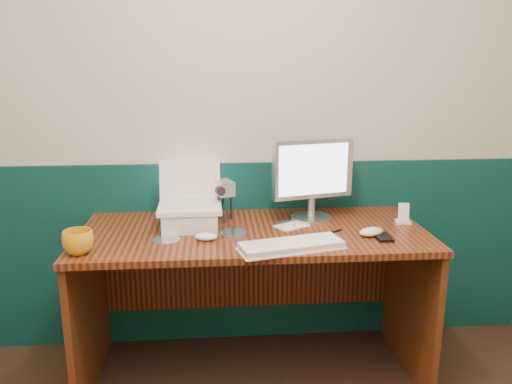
{
  "coord_description": "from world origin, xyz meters",
  "views": [
    {
      "loc": [
        0.0,
        -0.82,
        1.49
      ],
      "look_at": [
        0.17,
        1.23,
        0.97
      ],
      "focal_mm": 35.0,
      "sensor_mm": 36.0,
      "label": 1
    }
  ],
  "objects": [
    {
      "name": "mug",
      "position": [
        -0.56,
        1.14,
        0.8
      ],
      "size": [
        0.16,
        0.16,
        0.1
      ],
      "primitive_type": "imported",
      "rotation": [
        0.0,
        0.0,
        0.37
      ],
      "color": "orange",
      "rests_on": "desk"
    },
    {
      "name": "camcorder",
      "position": [
        0.04,
        1.54,
        0.86
      ],
      "size": [
        0.14,
        0.17,
        0.22
      ],
      "primitive_type": null,
      "rotation": [
        0.0,
        0.0,
        0.34
      ],
      "color": "#BABABF",
      "rests_on": "desk"
    },
    {
      "name": "wainscot",
      "position": [
        0.0,
        1.74,
        0.5
      ],
      "size": [
        3.48,
        0.02,
        1.0
      ],
      "primitive_type": "cube",
      "color": "#072D30",
      "rests_on": "ground"
    },
    {
      "name": "mouse_left",
      "position": [
        -0.05,
        1.26,
        0.77
      ],
      "size": [
        0.11,
        0.07,
        0.03
      ],
      "primitive_type": "ellipsoid",
      "rotation": [
        0.0,
        0.0,
        -0.1
      ],
      "color": "white",
      "rests_on": "desk"
    },
    {
      "name": "keyboard",
      "position": [
        0.31,
        1.12,
        0.76
      ],
      "size": [
        0.45,
        0.24,
        0.02
      ],
      "primitive_type": "cube",
      "rotation": [
        0.0,
        0.0,
        0.24
      ],
      "color": "silver",
      "rests_on": "desk"
    },
    {
      "name": "pen",
      "position": [
        0.51,
        1.3,
        0.75
      ],
      "size": [
        0.13,
        0.09,
        0.01
      ],
      "primitive_type": "cylinder",
      "rotation": [
        0.0,
        1.57,
        0.55
      ],
      "color": "black",
      "rests_on": "desk"
    },
    {
      "name": "back_wall",
      "position": [
        0.0,
        1.75,
        1.25
      ],
      "size": [
        3.5,
        0.04,
        2.5
      ],
      "primitive_type": "cube",
      "color": "beige",
      "rests_on": "ground"
    },
    {
      "name": "mouse_right",
      "position": [
        0.69,
        1.25,
        0.77
      ],
      "size": [
        0.13,
        0.11,
        0.04
      ],
      "primitive_type": "ellipsoid",
      "rotation": [
        0.0,
        0.0,
        0.36
      ],
      "color": "white",
      "rests_on": "desk"
    },
    {
      "name": "pda",
      "position": [
        0.74,
        1.21,
        0.76
      ],
      "size": [
        0.07,
        0.11,
        0.01
      ],
      "primitive_type": "cube",
      "rotation": [
        0.0,
        0.0,
        -0.01
      ],
      "color": "black",
      "rests_on": "desk"
    },
    {
      "name": "laptop",
      "position": [
        -0.12,
        1.43,
        0.96
      ],
      "size": [
        0.3,
        0.23,
        0.24
      ],
      "primitive_type": null,
      "rotation": [
        0.0,
        0.0,
        0.02
      ],
      "color": "white",
      "rests_on": "laptop_riser"
    },
    {
      "name": "cd_loose_b",
      "position": [
        0.36,
        1.45,
        0.75
      ],
      "size": [
        0.13,
        0.13,
        0.0
      ],
      "primitive_type": "cylinder",
      "color": "silver",
      "rests_on": "desk"
    },
    {
      "name": "laptop_riser",
      "position": [
        -0.12,
        1.43,
        0.79
      ],
      "size": [
        0.26,
        0.22,
        0.09
      ],
      "primitive_type": "cube",
      "rotation": [
        0.0,
        0.0,
        0.02
      ],
      "color": "silver",
      "rests_on": "desk"
    },
    {
      "name": "dock",
      "position": [
        0.9,
        1.42,
        0.76
      ],
      "size": [
        0.08,
        0.07,
        0.01
      ],
      "primitive_type": "cube",
      "rotation": [
        0.0,
        0.0,
        -0.16
      ],
      "color": "silver",
      "rests_on": "desk"
    },
    {
      "name": "music_player",
      "position": [
        0.9,
        1.42,
        0.81
      ],
      "size": [
        0.05,
        0.03,
        0.09
      ],
      "primitive_type": "cube",
      "rotation": [
        -0.17,
        0.0,
        -0.16
      ],
      "color": "white",
      "rests_on": "dock"
    },
    {
      "name": "cd_spindle",
      "position": [
        0.08,
        1.29,
        0.76
      ],
      "size": [
        0.12,
        0.12,
        0.02
      ],
      "primitive_type": "cylinder",
      "color": "#B6BDC7",
      "rests_on": "desk"
    },
    {
      "name": "desk",
      "position": [
        0.17,
        1.38,
        0.38
      ],
      "size": [
        1.6,
        0.7,
        0.75
      ],
      "primitive_type": "cube",
      "color": "#3E120B",
      "rests_on": "ground"
    },
    {
      "name": "cd_loose_a",
      "position": [
        -0.22,
        1.28,
        0.75
      ],
      "size": [
        0.12,
        0.12,
        0.0
      ],
      "primitive_type": "cylinder",
      "color": "#B3B9C4",
      "rests_on": "desk"
    },
    {
      "name": "monitor",
      "position": [
        0.47,
        1.52,
        0.95
      ],
      "size": [
        0.42,
        0.21,
        0.4
      ],
      "primitive_type": null,
      "rotation": [
        0.0,
        0.0,
        0.24
      ],
      "color": "silver",
      "rests_on": "desk"
    },
    {
      "name": "papers",
      "position": [
        0.36,
        1.42,
        0.75
      ],
      "size": [
        0.18,
        0.16,
        0.0
      ],
      "primitive_type": "cube",
      "rotation": [
        0.0,
        0.0,
        0.52
      ],
      "color": "silver",
      "rests_on": "desk"
    }
  ]
}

